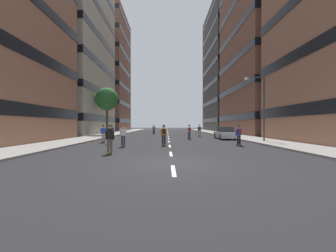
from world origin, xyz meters
name	(u,v)px	position (x,y,z in m)	size (l,w,h in m)	color
ground_plane	(168,135)	(0.00, 29.53, 0.00)	(177.17, 177.17, 0.00)	black
sidewalk_left	(116,133)	(-9.99, 33.22, 0.07)	(3.91, 81.20, 0.14)	gray
sidewalk_right	(220,133)	(9.99, 33.22, 0.07)	(3.91, 81.20, 0.14)	gray
lane_markings	(168,134)	(0.00, 30.50, 0.00)	(0.16, 67.20, 0.01)	silver
building_left_mid	(67,42)	(-18.41, 31.14, 16.84)	(13.04, 19.88, 33.49)	#BCB29E
building_left_far	(103,73)	(-18.41, 54.89, 16.61)	(13.04, 18.26, 33.04)	brown
building_right_mid	(268,50)	(18.41, 31.14, 15.45)	(13.04, 21.09, 30.71)	brown
building_right_far	(231,70)	(18.41, 54.89, 17.51)	(13.04, 22.78, 34.83)	#4C4744
parked_car_near	(225,133)	(6.84, 16.97, 0.70)	(1.82, 4.40, 1.52)	silver
street_tree_near	(107,99)	(-9.99, 26.56, 5.91)	(3.71, 3.71, 7.67)	#4C3823
streetlamp_right	(260,101)	(9.23, 12.22, 4.14)	(2.13, 0.30, 6.50)	#3F3F44
skater_0	(164,134)	(-0.50, 8.51, 1.02)	(0.54, 0.91, 1.78)	brown
skater_1	(189,131)	(2.50, 16.91, 1.02)	(0.57, 0.92, 1.78)	brown
skater_2	(239,134)	(5.76, 8.12, 1.02)	(0.57, 0.92, 1.78)	brown
skater_3	(103,133)	(-6.47, 11.63, 0.98)	(0.54, 0.91, 1.78)	brown
skater_4	(110,133)	(-5.42, 9.87, 0.98)	(0.55, 0.91, 1.78)	brown
skater_5	(112,131)	(-6.66, 15.93, 1.02)	(0.54, 0.90, 1.78)	brown
skater_6	(123,134)	(-3.71, 7.38, 0.98)	(0.55, 0.92, 1.78)	brown
skater_7	(199,130)	(4.63, 23.11, 1.02)	(0.57, 0.92, 1.78)	brown
skater_8	(110,138)	(-3.71, 3.06, 0.98)	(0.56, 0.92, 1.78)	brown
skater_9	(154,129)	(-2.62, 31.45, 1.02)	(0.56, 0.92, 1.78)	brown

